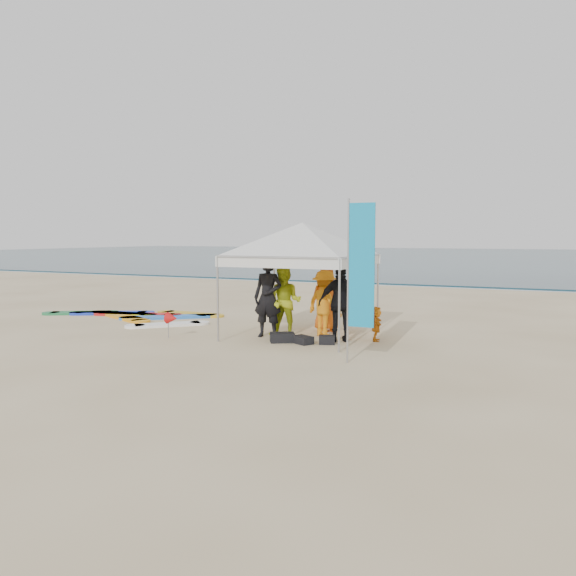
% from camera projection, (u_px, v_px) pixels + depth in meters
% --- Properties ---
extents(ground, '(120.00, 120.00, 0.00)m').
position_uv_depth(ground, '(204.00, 354.00, 11.79)').
color(ground, beige).
rests_on(ground, ground).
extents(ocean, '(160.00, 84.00, 0.08)m').
position_uv_depth(ocean, '(485.00, 257.00, 66.08)').
color(ocean, '#0C2633').
rests_on(ocean, ground).
extents(shoreline_foam, '(160.00, 1.20, 0.01)m').
position_uv_depth(shoreline_foam, '(403.00, 285.00, 28.26)').
color(shoreline_foam, silver).
rests_on(shoreline_foam, ground).
extents(person_black_a, '(0.74, 0.52, 1.95)m').
position_uv_depth(person_black_a, '(268.00, 297.00, 13.66)').
color(person_black_a, black).
rests_on(person_black_a, ground).
extents(person_yellow, '(0.92, 0.76, 1.73)m').
position_uv_depth(person_yellow, '(285.00, 302.00, 13.73)').
color(person_yellow, '#AFBD1A').
rests_on(person_yellow, ground).
extents(person_orange_a, '(1.21, 0.97, 1.63)m').
position_uv_depth(person_orange_a, '(325.00, 303.00, 13.85)').
color(person_orange_a, orange).
rests_on(person_orange_a, ground).
extents(person_black_b, '(1.16, 0.87, 1.82)m').
position_uv_depth(person_black_b, '(341.00, 303.00, 13.05)').
color(person_black_b, black).
rests_on(person_black_b, ground).
extents(person_orange_b, '(0.95, 0.78, 1.67)m').
position_uv_depth(person_orange_b, '(327.00, 299.00, 14.56)').
color(person_orange_b, '#DF5D13').
rests_on(person_orange_b, ground).
extents(person_seated, '(0.43, 0.80, 0.82)m').
position_uv_depth(person_seated, '(376.00, 324.00, 13.20)').
color(person_seated, orange).
rests_on(person_seated, ground).
extents(canopy_tent, '(4.24, 4.24, 3.20)m').
position_uv_depth(canopy_tent, '(302.00, 223.00, 13.65)').
color(canopy_tent, '#A5A5A8').
rests_on(canopy_tent, ground).
extents(feather_flag, '(0.54, 0.04, 3.18)m').
position_uv_depth(feather_flag, '(360.00, 268.00, 10.67)').
color(feather_flag, '#A5A5A8').
rests_on(feather_flag, ground).
extents(marker_pennant, '(0.28, 0.28, 0.64)m').
position_uv_depth(marker_pennant, '(172.00, 318.00, 13.48)').
color(marker_pennant, '#A5A5A8').
rests_on(marker_pennant, ground).
extents(gear_pile, '(1.64, 0.77, 0.22)m').
position_uv_depth(gear_pile, '(293.00, 338.00, 13.05)').
color(gear_pile, black).
rests_on(gear_pile, ground).
extents(surfboard_spread, '(5.71, 3.12, 0.07)m').
position_uv_depth(surfboard_spread, '(138.00, 316.00, 17.18)').
color(surfboard_spread, yellow).
rests_on(surfboard_spread, ground).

